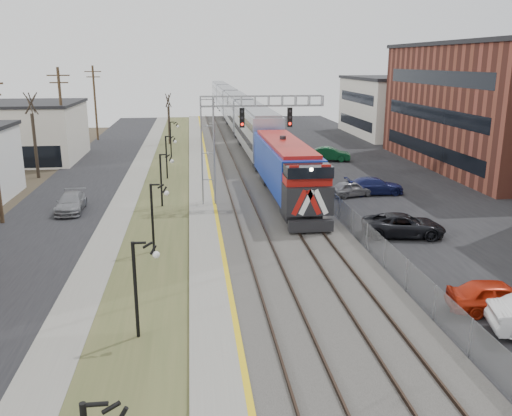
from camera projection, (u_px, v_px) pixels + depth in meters
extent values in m
cube|color=black|center=(78.00, 188.00, 46.38)|extent=(7.00, 120.00, 0.04)
cube|color=gray|center=(131.00, 187.00, 46.89)|extent=(2.00, 120.00, 0.08)
cube|color=#454E29|center=(166.00, 186.00, 47.24)|extent=(4.00, 120.00, 0.06)
cube|color=gray|center=(201.00, 184.00, 47.56)|extent=(2.00, 120.00, 0.24)
cube|color=#595651|center=(257.00, 183.00, 48.14)|extent=(8.00, 120.00, 0.20)
cube|color=black|center=(387.00, 180.00, 49.54)|extent=(16.00, 120.00, 0.04)
cube|color=gold|center=(211.00, 182.00, 47.63)|extent=(0.24, 120.00, 0.01)
cube|color=#2D2119|center=(226.00, 182.00, 47.78)|extent=(0.08, 120.00, 0.15)
cube|color=#2D2119|center=(243.00, 181.00, 47.95)|extent=(0.08, 120.00, 0.15)
cube|color=#2D2119|center=(265.00, 181.00, 48.18)|extent=(0.08, 120.00, 0.15)
cube|color=#2D2119|center=(282.00, 180.00, 48.35)|extent=(0.08, 120.00, 0.15)
cube|color=#1432A4|center=(287.00, 170.00, 41.39)|extent=(3.00, 17.00, 4.25)
cube|color=black|center=(311.00, 226.00, 33.52)|extent=(2.80, 0.50, 0.70)
cube|color=#ACAFB7|center=(255.00, 131.00, 60.70)|extent=(3.00, 22.00, 5.33)
cube|color=#ACAFB7|center=(238.00, 112.00, 82.54)|extent=(3.00, 22.00, 5.33)
cube|color=#ACAFB7|center=(228.00, 101.00, 104.38)|extent=(3.00, 22.00, 5.33)
cube|color=#ACAFB7|center=(221.00, 94.00, 126.23)|extent=(3.00, 22.00, 5.33)
cube|color=gray|center=(208.00, 153.00, 39.89)|extent=(1.00, 1.00, 8.00)
cube|color=gray|center=(262.00, 101.00, 39.37)|extent=(9.00, 0.80, 0.80)
cube|color=black|center=(242.00, 118.00, 39.06)|extent=(0.35, 0.25, 1.40)
cube|color=black|center=(290.00, 117.00, 39.47)|extent=(0.35, 0.25, 1.40)
cylinder|color=black|center=(136.00, 291.00, 20.85)|extent=(0.14, 0.14, 4.00)
cylinder|color=black|center=(152.00, 219.00, 30.43)|extent=(0.14, 0.14, 4.00)
cylinder|color=black|center=(161.00, 181.00, 40.01)|extent=(0.14, 0.14, 4.00)
cylinder|color=black|center=(166.00, 158.00, 49.59)|extent=(0.14, 0.14, 4.00)
cylinder|color=black|center=(171.00, 139.00, 61.09)|extent=(0.14, 0.14, 4.00)
cylinder|color=#4C3823|center=(62.00, 118.00, 54.31)|extent=(0.28, 0.28, 10.00)
cylinder|color=#4C3823|center=(95.00, 103.00, 73.47)|extent=(0.28, 0.28, 10.00)
cube|color=gray|center=(303.00, 174.00, 48.44)|extent=(0.04, 120.00, 1.60)
cube|color=beige|center=(13.00, 133.00, 58.88)|extent=(14.00, 12.00, 6.00)
cube|color=brown|center=(508.00, 108.00, 54.37)|extent=(16.00, 26.00, 12.00)
cube|color=beige|center=(409.00, 108.00, 78.84)|extent=(16.00, 18.00, 8.00)
cylinder|color=#382D23|center=(35.00, 146.00, 49.88)|extent=(0.30, 0.30, 5.95)
cylinder|color=#382D23|center=(169.00, 125.00, 70.50)|extent=(0.30, 0.30, 4.90)
imported|color=red|center=(498.00, 298.00, 23.29)|extent=(4.42, 2.29, 1.44)
imported|color=black|center=(403.00, 226.00, 33.51)|extent=(5.39, 3.17, 1.41)
imported|color=#171D51|center=(374.00, 186.00, 44.15)|extent=(4.75, 1.94, 1.38)
imported|color=gray|center=(351.00, 189.00, 43.43)|extent=(4.00, 2.40, 1.28)
imported|color=#0C4020|center=(330.00, 154.00, 58.93)|extent=(4.73, 2.81, 1.47)
imported|color=gray|center=(71.00, 203.00, 39.06)|extent=(2.01, 4.58, 1.31)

